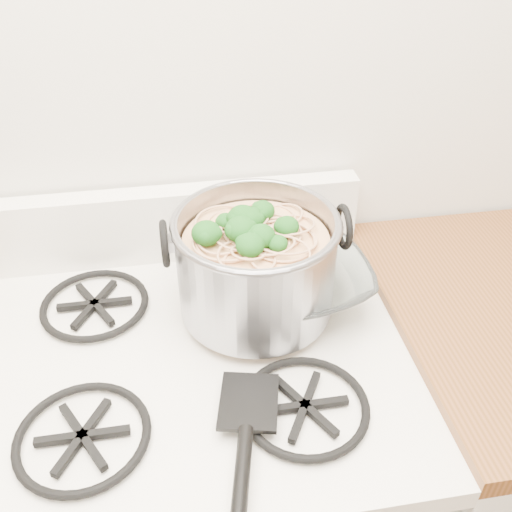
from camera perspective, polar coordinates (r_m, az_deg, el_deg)
The scene contains 4 objects.
gas_range at distance 1.39m, azimuth -5.17°, elevation -23.22°, with size 0.76×0.66×0.92m.
stock_pot at distance 1.01m, azimuth 0.00°, elevation -0.90°, with size 0.32×0.29×0.20m.
spatula at distance 0.90m, azimuth -0.73°, elevation -14.07°, with size 0.29×0.31×0.02m, color black, non-canonical shape.
glass_bowl at distance 1.09m, azimuth 3.08°, elevation -3.12°, with size 0.12×0.12×0.03m, color white.
Camera 1 is at (-0.00, 0.56, 1.63)m, focal length 40.00 mm.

